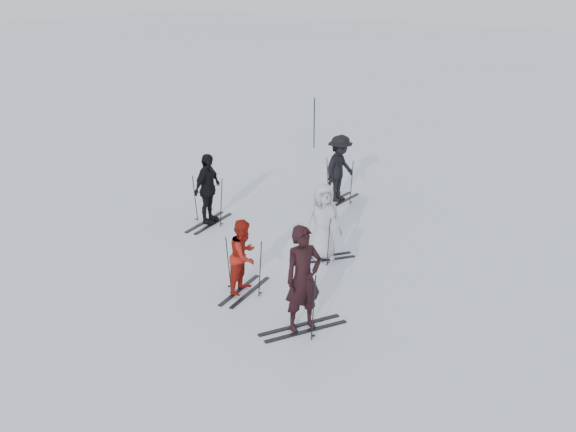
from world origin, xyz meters
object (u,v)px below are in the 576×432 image
object	(u,v)px
skier_red	(244,257)
skier_grey	(323,223)
skier_uphill_far	(340,169)
skier_uphill_left	(208,190)
piste_marker	(314,123)
skier_near_dark	(303,280)

from	to	relation	value
skier_red	skier_grey	size ratio (longest dim) A/B	0.88
skier_uphill_far	skier_grey	bearing A→B (deg)	-154.43
skier_uphill_left	skier_uphill_far	world-z (taller)	skier_uphill_far
skier_uphill_far	piste_marker	size ratio (longest dim) A/B	1.04
skier_grey	piste_marker	size ratio (longest dim) A/B	0.98
skier_near_dark	skier_uphill_far	distance (m)	7.58
skier_grey	skier_uphill_far	bearing A→B (deg)	61.44
skier_grey	skier_red	bearing A→B (deg)	-154.00
skier_uphill_far	piste_marker	world-z (taller)	skier_uphill_far
skier_uphill_far	piste_marker	xyz separation A→B (m)	(-3.82, 4.79, -0.03)
skier_red	piste_marker	distance (m)	12.14
skier_near_dark	skier_red	distance (m)	1.99
skier_grey	skier_uphill_left	distance (m)	3.70
skier_uphill_left	skier_uphill_far	size ratio (longest dim) A/B	0.97
skier_red	skier_grey	distance (m)	2.42
skier_near_dark	skier_grey	bearing A→B (deg)	53.50
piste_marker	skier_grey	bearing A→B (deg)	-57.09
skier_red	skier_uphill_far	distance (m)	6.35
skier_red	skier_near_dark	bearing A→B (deg)	-118.02
skier_grey	skier_uphill_far	distance (m)	4.22
skier_grey	piste_marker	xyz separation A→B (m)	(-5.58, 8.63, 0.02)
skier_uphill_far	skier_red	bearing A→B (deg)	-167.19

